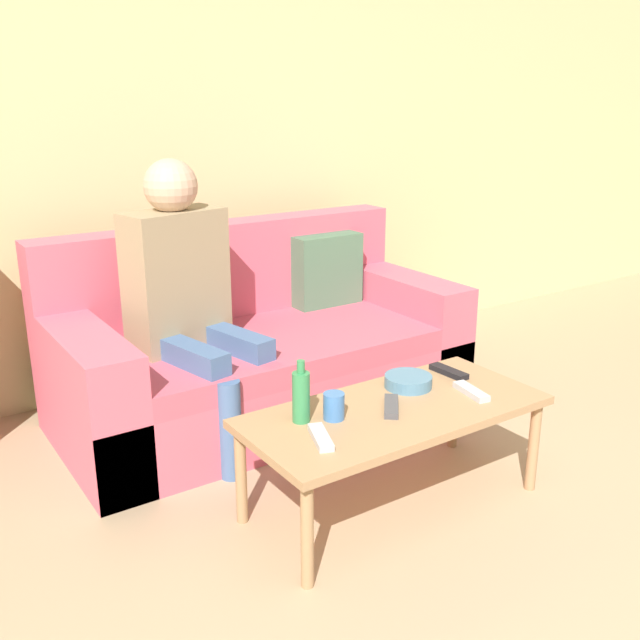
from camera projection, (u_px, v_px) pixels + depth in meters
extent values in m
cube|color=beige|center=(194.00, 123.00, 3.51)|extent=(12.00, 0.06, 2.60)
cube|color=#DB5B70|center=(264.00, 383.00, 3.31)|extent=(1.84, 0.88, 0.30)
cube|color=#C95467|center=(273.00, 348.00, 3.18)|extent=(1.40, 0.70, 0.10)
cube|color=#DB5B70|center=(225.00, 269.00, 3.45)|extent=(1.84, 0.18, 0.45)
cube|color=#DB5B70|center=(87.00, 396.00, 2.84)|extent=(0.22, 0.88, 0.56)
cube|color=#DB5B70|center=(398.00, 326.00, 3.70)|extent=(0.22, 0.88, 0.56)
cube|color=#4C7556|center=(328.00, 270.00, 3.61)|extent=(0.36, 0.12, 0.36)
cylinder|color=#A87F56|center=(307.00, 535.00, 2.12)|extent=(0.04, 0.04, 0.36)
cylinder|color=#A87F56|center=(533.00, 446.00, 2.66)|extent=(0.04, 0.04, 0.36)
cylinder|color=#A87F56|center=(241.00, 476.00, 2.45)|extent=(0.04, 0.04, 0.36)
cylinder|color=#A87F56|center=(454.00, 407.00, 2.99)|extent=(0.04, 0.04, 0.36)
cube|color=#A87F56|center=(395.00, 411.00, 2.50)|extent=(1.09, 0.50, 0.03)
cylinder|color=#476693|center=(230.00, 430.00, 2.74)|extent=(0.11, 0.11, 0.40)
cylinder|color=#476693|center=(274.00, 412.00, 2.90)|extent=(0.11, 0.11, 0.40)
cube|color=#476693|center=(191.00, 355.00, 2.82)|extent=(0.18, 0.40, 0.09)
cube|color=#476693|center=(236.00, 341.00, 2.97)|extent=(0.18, 0.40, 0.09)
cube|color=#9E8966|center=(176.00, 280.00, 2.98)|extent=(0.45, 0.28, 0.58)
sphere|color=#D1A889|center=(171.00, 186.00, 2.86)|extent=(0.22, 0.22, 0.22)
cylinder|color=#3D70B2|center=(334.00, 406.00, 2.39)|extent=(0.07, 0.07, 0.09)
cube|color=#47474C|center=(391.00, 406.00, 2.48)|extent=(0.15, 0.16, 0.02)
cube|color=black|center=(449.00, 372.00, 2.79)|extent=(0.06, 0.17, 0.02)
cube|color=#B7B7BC|center=(321.00, 437.00, 2.25)|extent=(0.10, 0.18, 0.02)
cube|color=#B7B7BC|center=(471.00, 391.00, 2.60)|extent=(0.08, 0.18, 0.02)
cylinder|color=teal|center=(408.00, 381.00, 2.66)|extent=(0.18, 0.18, 0.05)
cylinder|color=#33844C|center=(301.00, 397.00, 2.36)|extent=(0.06, 0.06, 0.17)
cylinder|color=#33844C|center=(301.00, 367.00, 2.33)|extent=(0.03, 0.03, 0.04)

